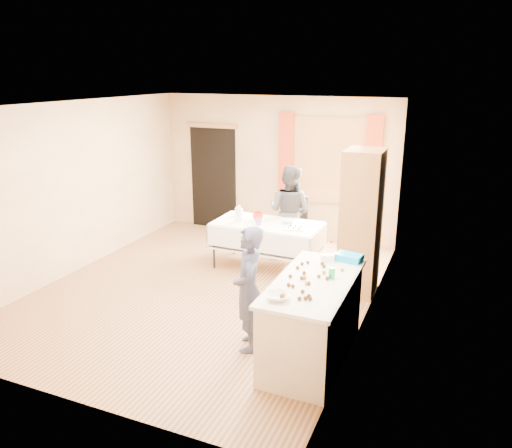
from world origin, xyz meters
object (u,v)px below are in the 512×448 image
at_px(woman, 289,211).
at_px(girl, 249,289).
at_px(cabinet, 361,223).
at_px(chair, 293,234).
at_px(counter, 313,319).
at_px(party_table, 267,241).

bearing_deg(woman, girl, 110.16).
bearing_deg(cabinet, chair, 137.75).
distance_m(counter, party_table, 2.63).
bearing_deg(party_table, chair, 84.87).
relative_size(counter, chair, 1.71).
height_order(chair, girl, girl).
height_order(counter, girl, girl).
xyz_separation_m(counter, chair, (-1.31, 3.19, -0.17)).
relative_size(cabinet, chair, 2.11).
xyz_separation_m(chair, woman, (0.04, -0.30, 0.49)).
bearing_deg(woman, party_table, 87.72).
bearing_deg(cabinet, girl, -112.30).
distance_m(chair, woman, 0.58).
bearing_deg(chair, woman, -68.44).
bearing_deg(counter, cabinet, 86.99).
xyz_separation_m(chair, girl, (0.59, -3.27, 0.43)).
relative_size(chair, girl, 0.67).
bearing_deg(girl, party_table, 175.46).
xyz_separation_m(party_table, chair, (0.10, 0.96, -0.16)).
height_order(cabinet, counter, cabinet).
height_order(cabinet, woman, cabinet).
bearing_deg(party_table, woman, 78.97).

